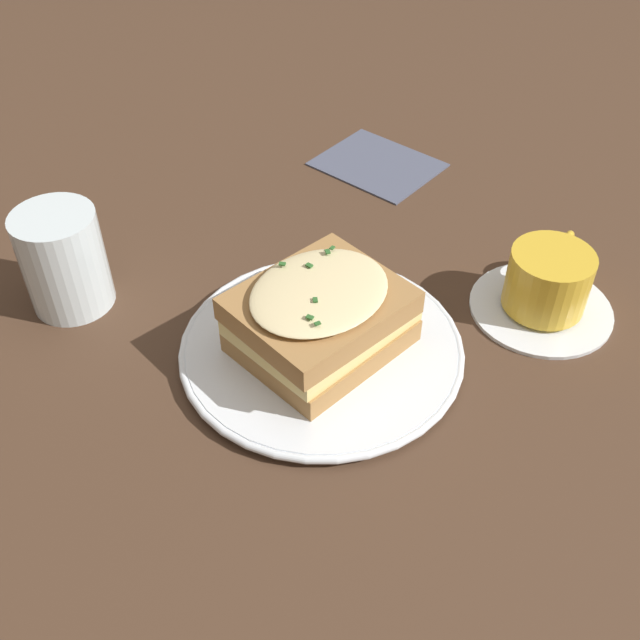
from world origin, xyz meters
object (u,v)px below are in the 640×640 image
(sandwich, at_px, (318,316))
(water_glass, at_px, (64,260))
(teacup_with_saucer, at_px, (547,286))
(dinner_plate, at_px, (320,348))
(napkin, at_px, (378,164))

(sandwich, bearing_deg, water_glass, -169.04)
(sandwich, distance_m, teacup_with_saucer, 0.22)
(dinner_plate, distance_m, water_glass, 0.25)
(sandwich, xyz_separation_m, napkin, (-0.09, 0.31, -0.04))
(dinner_plate, height_order, teacup_with_saucer, teacup_with_saucer)
(teacup_with_saucer, relative_size, napkin, 1.02)
(water_glass, xyz_separation_m, napkin, (0.15, 0.36, -0.05))
(sandwich, height_order, teacup_with_saucer, sandwich)
(dinner_plate, xyz_separation_m, sandwich, (-0.00, -0.00, 0.04))
(sandwich, bearing_deg, napkin, 105.80)
(dinner_plate, bearing_deg, teacup_with_saucer, 44.19)
(water_glass, bearing_deg, teacup_with_saucer, 26.74)
(sandwich, relative_size, napkin, 1.24)
(sandwich, bearing_deg, dinner_plate, 65.35)
(napkin, bearing_deg, water_glass, -112.71)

